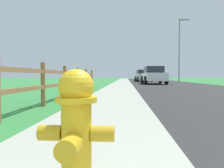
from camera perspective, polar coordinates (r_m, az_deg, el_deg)
name	(u,v)px	position (r m, az deg, el deg)	size (l,w,h in m)	color
ground_plane	(131,83)	(24.48, 4.85, 0.31)	(120.00, 120.00, 0.00)	#33803E
road_asphalt	(160,82)	(26.79, 12.25, 0.43)	(7.00, 66.00, 0.01)	#2A2A2A
curb_concrete	(105,82)	(26.59, -1.73, 0.47)	(6.00, 66.00, 0.01)	#A4A998
grass_verge	(93,82)	(26.76, -4.93, 0.47)	(5.00, 66.00, 0.00)	#33803E
fire_hydrant	(76,129)	(1.50, -9.16, -11.20)	(0.50, 0.43, 0.81)	yellow
rail_fence	(56,80)	(6.73, -14.19, 0.91)	(0.11, 14.03, 1.10)	olive
parked_suv_white	(154,75)	(21.32, 10.55, 2.23)	(2.14, 4.78, 1.64)	white
parked_car_silver	(143,76)	(30.15, 7.97, 2.16)	(2.22, 4.31, 1.57)	#B7BABF
parked_car_blue	(143,76)	(39.56, 7.84, 2.11)	(2.26, 5.00, 1.55)	navy
parked_car_red	(140,76)	(49.03, 7.14, 2.06)	(2.16, 4.77, 1.43)	maroon
street_lamp	(180,45)	(27.85, 16.97, 9.44)	(1.17, 0.20, 7.48)	gray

